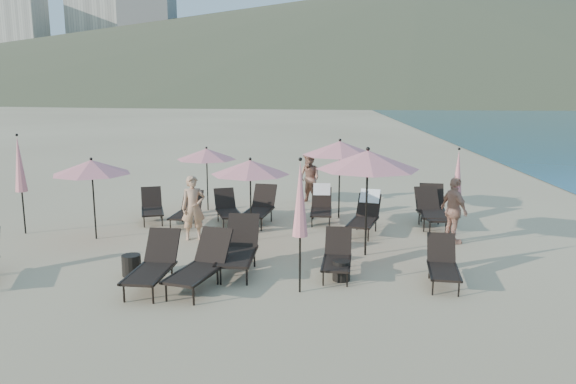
{
  "coord_description": "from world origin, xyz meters",
  "views": [
    {
      "loc": [
        0.46,
        -10.87,
        3.89
      ],
      "look_at": [
        -0.01,
        3.5,
        1.1
      ],
      "focal_mm": 35.0,
      "sensor_mm": 36.0,
      "label": 1
    }
  ],
  "objects_px": {
    "lounger_12": "(433,208)",
    "umbrella_open_1": "(250,167)",
    "umbrella_open_3": "(207,154)",
    "lounger_1": "(153,264)",
    "umbrella_open_4": "(340,148)",
    "umbrella_open_2": "(368,160)",
    "lounger_4": "(337,256)",
    "lounger_11": "(432,210)",
    "lounger_7": "(187,210)",
    "lounger_2": "(201,264)",
    "umbrella_open_0": "(92,167)",
    "lounger_9": "(260,207)",
    "lounger_8": "(228,209)",
    "beachgoer_a": "(193,208)",
    "lounger_5": "(443,264)",
    "lounger_10": "(365,214)",
    "umbrella_closed_1": "(458,177)",
    "umbrella_closed_2": "(19,165)",
    "lounger_13": "(321,205)",
    "lounger_3": "(239,248)",
    "side_table_0": "(131,265)",
    "beachgoer_c": "(454,210)",
    "lounger_6": "(152,207)",
    "beachgoer_b": "(309,179)"
  },
  "relations": [
    {
      "from": "lounger_10",
      "to": "umbrella_open_1",
      "type": "bearing_deg",
      "value": -145.73
    },
    {
      "from": "lounger_5",
      "to": "lounger_3",
      "type": "bearing_deg",
      "value": 179.64
    },
    {
      "from": "lounger_8",
      "to": "lounger_12",
      "type": "relative_size",
      "value": 0.88
    },
    {
      "from": "lounger_3",
      "to": "umbrella_open_3",
      "type": "bearing_deg",
      "value": 108.46
    },
    {
      "from": "lounger_4",
      "to": "beachgoer_b",
      "type": "xyz_separation_m",
      "value": [
        -0.55,
        6.97,
        0.43
      ]
    },
    {
      "from": "lounger_1",
      "to": "umbrella_open_1",
      "type": "relative_size",
      "value": 0.84
    },
    {
      "from": "beachgoer_c",
      "to": "umbrella_open_2",
      "type": "bearing_deg",
      "value": 93.9
    },
    {
      "from": "umbrella_closed_2",
      "to": "lounger_1",
      "type": "bearing_deg",
      "value": -40.59
    },
    {
      "from": "lounger_11",
      "to": "umbrella_closed_2",
      "type": "relative_size",
      "value": 0.67
    },
    {
      "from": "lounger_13",
      "to": "umbrella_open_2",
      "type": "bearing_deg",
      "value": -71.58
    },
    {
      "from": "lounger_13",
      "to": "umbrella_open_2",
      "type": "height_order",
      "value": "umbrella_open_2"
    },
    {
      "from": "lounger_1",
      "to": "umbrella_open_1",
      "type": "height_order",
      "value": "umbrella_open_1"
    },
    {
      "from": "umbrella_open_3",
      "to": "lounger_1",
      "type": "bearing_deg",
      "value": -88.94
    },
    {
      "from": "lounger_12",
      "to": "umbrella_open_1",
      "type": "bearing_deg",
      "value": -152.34
    },
    {
      "from": "lounger_11",
      "to": "lounger_13",
      "type": "distance_m",
      "value": 3.08
    },
    {
      "from": "umbrella_open_0",
      "to": "lounger_11",
      "type": "bearing_deg",
      "value": 9.67
    },
    {
      "from": "umbrella_open_4",
      "to": "umbrella_open_2",
      "type": "bearing_deg",
      "value": -83.55
    },
    {
      "from": "umbrella_open_3",
      "to": "lounger_4",
      "type": "bearing_deg",
      "value": -57.82
    },
    {
      "from": "lounger_5",
      "to": "umbrella_open_2",
      "type": "bearing_deg",
      "value": 134.66
    },
    {
      "from": "lounger_7",
      "to": "umbrella_open_1",
      "type": "height_order",
      "value": "umbrella_open_1"
    },
    {
      "from": "lounger_8",
      "to": "beachgoer_a",
      "type": "distance_m",
      "value": 1.86
    },
    {
      "from": "umbrella_open_0",
      "to": "umbrella_open_2",
      "type": "xyz_separation_m",
      "value": [
        6.71,
        -1.16,
        0.37
      ]
    },
    {
      "from": "lounger_10",
      "to": "umbrella_open_4",
      "type": "height_order",
      "value": "umbrella_open_4"
    },
    {
      "from": "lounger_10",
      "to": "beachgoer_c",
      "type": "xyz_separation_m",
      "value": [
        2.06,
        -0.98,
        0.33
      ]
    },
    {
      "from": "umbrella_closed_1",
      "to": "umbrella_closed_2",
      "type": "height_order",
      "value": "umbrella_closed_2"
    },
    {
      "from": "lounger_2",
      "to": "umbrella_open_0",
      "type": "bearing_deg",
      "value": 151.57
    },
    {
      "from": "beachgoer_a",
      "to": "umbrella_open_0",
      "type": "bearing_deg",
      "value": 164.77
    },
    {
      "from": "lounger_4",
      "to": "lounger_6",
      "type": "bearing_deg",
      "value": 144.61
    },
    {
      "from": "lounger_12",
      "to": "umbrella_open_1",
      "type": "xyz_separation_m",
      "value": [
        -4.92,
        -1.77,
        1.37
      ]
    },
    {
      "from": "lounger_3",
      "to": "lounger_10",
      "type": "xyz_separation_m",
      "value": [
        2.98,
        3.23,
        0.01
      ]
    },
    {
      "from": "lounger_7",
      "to": "umbrella_open_2",
      "type": "height_order",
      "value": "umbrella_open_2"
    },
    {
      "from": "lounger_4",
      "to": "lounger_11",
      "type": "distance_m",
      "value": 4.9
    },
    {
      "from": "umbrella_open_1",
      "to": "umbrella_open_4",
      "type": "height_order",
      "value": "umbrella_open_4"
    },
    {
      "from": "lounger_1",
      "to": "umbrella_closed_2",
      "type": "height_order",
      "value": "umbrella_closed_2"
    },
    {
      "from": "lounger_8",
      "to": "umbrella_closed_1",
      "type": "relative_size",
      "value": 0.7
    },
    {
      "from": "umbrella_open_3",
      "to": "umbrella_open_4",
      "type": "relative_size",
      "value": 0.85
    },
    {
      "from": "lounger_9",
      "to": "umbrella_open_3",
      "type": "xyz_separation_m",
      "value": [
        -1.75,
        1.63,
        1.29
      ]
    },
    {
      "from": "umbrella_open_4",
      "to": "lounger_3",
      "type": "bearing_deg",
      "value": -116.25
    },
    {
      "from": "lounger_10",
      "to": "lounger_11",
      "type": "bearing_deg",
      "value": 35.66
    },
    {
      "from": "umbrella_open_3",
      "to": "umbrella_open_4",
      "type": "height_order",
      "value": "umbrella_open_4"
    },
    {
      "from": "side_table_0",
      "to": "beachgoer_c",
      "type": "xyz_separation_m",
      "value": [
        7.21,
        2.61,
        0.61
      ]
    },
    {
      "from": "umbrella_open_2",
      "to": "lounger_9",
      "type": "bearing_deg",
      "value": 132.61
    },
    {
      "from": "lounger_5",
      "to": "umbrella_open_2",
      "type": "height_order",
      "value": "umbrella_open_2"
    },
    {
      "from": "lounger_6",
      "to": "lounger_10",
      "type": "height_order",
      "value": "lounger_10"
    },
    {
      "from": "lounger_1",
      "to": "lounger_12",
      "type": "relative_size",
      "value": 0.94
    },
    {
      "from": "lounger_12",
      "to": "umbrella_closed_2",
      "type": "height_order",
      "value": "umbrella_closed_2"
    },
    {
      "from": "umbrella_open_0",
      "to": "umbrella_open_2",
      "type": "distance_m",
      "value": 6.82
    },
    {
      "from": "lounger_10",
      "to": "umbrella_closed_2",
      "type": "distance_m",
      "value": 9.07
    },
    {
      "from": "lounger_8",
      "to": "lounger_13",
      "type": "relative_size",
      "value": 1.03
    },
    {
      "from": "lounger_2",
      "to": "beachgoer_a",
      "type": "distance_m",
      "value": 3.53
    }
  ]
}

